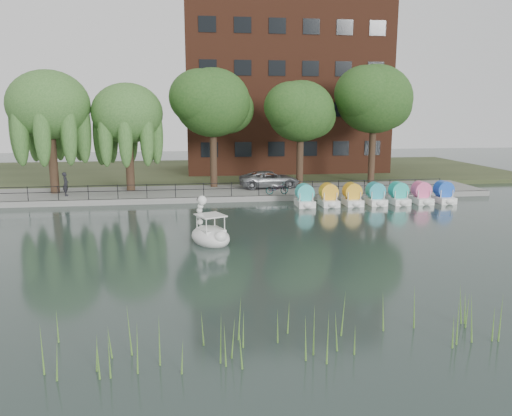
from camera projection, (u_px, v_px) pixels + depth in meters
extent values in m
plane|color=#303F3D|center=(257.00, 252.00, 23.30)|extent=(120.00, 120.00, 0.00)
cube|color=gray|center=(228.00, 193.00, 38.81)|extent=(40.00, 6.00, 0.40)
cube|color=gray|center=(232.00, 199.00, 35.95)|extent=(40.00, 0.25, 0.40)
cube|color=#47512D|center=(217.00, 172.00, 52.42)|extent=(60.00, 22.00, 0.36)
cylinder|color=black|center=(231.00, 183.00, 35.92)|extent=(32.00, 0.04, 0.04)
cylinder|color=black|center=(231.00, 189.00, 36.00)|extent=(32.00, 0.04, 0.04)
cylinder|color=black|center=(231.00, 189.00, 36.01)|extent=(0.05, 0.05, 1.00)
cube|color=#4C1E16|center=(283.00, 82.00, 51.61)|extent=(20.00, 10.00, 18.00)
cylinder|color=#473323|center=(53.00, 165.00, 37.09)|extent=(0.60, 0.60, 4.20)
ellipsoid|color=#57873E|center=(49.00, 105.00, 36.24)|extent=(5.88, 5.88, 5.00)
cylinder|color=#473323|center=(130.00, 166.00, 38.36)|extent=(0.60, 0.60, 3.80)
ellipsoid|color=#57873E|center=(127.00, 113.00, 37.59)|extent=(5.32, 5.32, 4.52)
cylinder|color=#473323|center=(214.00, 159.00, 40.15)|extent=(0.60, 0.60, 4.50)
ellipsoid|color=#3B6024|center=(213.00, 103.00, 39.29)|extent=(6.00, 6.00, 5.10)
cylinder|color=#473323|center=(300.00, 161.00, 40.66)|extent=(0.60, 0.60, 4.05)
ellipsoid|color=#3B6024|center=(301.00, 111.00, 39.89)|extent=(5.40, 5.40, 4.59)
cylinder|color=#473323|center=(372.00, 155.00, 42.45)|extent=(0.60, 0.60, 4.72)
ellipsoid|color=#3B6024|center=(374.00, 99.00, 41.55)|extent=(6.30, 6.30, 5.36)
imported|color=gray|center=(270.00, 178.00, 39.92)|extent=(3.01, 5.72, 1.54)
imported|color=gray|center=(277.00, 188.00, 36.78)|extent=(0.78, 1.77, 1.00)
imported|color=black|center=(66.00, 182.00, 36.03)|extent=(0.56, 0.76, 1.98)
ellipsoid|color=white|center=(210.00, 237.00, 24.85)|extent=(2.59, 3.11, 0.59)
cube|color=white|center=(211.00, 232.00, 24.71)|extent=(1.46, 1.52, 0.30)
cube|color=white|center=(210.00, 215.00, 24.59)|extent=(1.66, 1.71, 0.06)
ellipsoid|color=white|center=(221.00, 237.00, 23.85)|extent=(0.76, 0.69, 0.55)
sphere|color=white|center=(202.00, 200.00, 25.26)|extent=(0.47, 0.47, 0.47)
cone|color=black|center=(199.00, 200.00, 25.53)|extent=(0.28, 0.31, 0.20)
cylinder|color=yellow|center=(201.00, 200.00, 25.41)|extent=(0.27, 0.19, 0.26)
cube|color=white|center=(305.00, 203.00, 34.36)|extent=(1.15, 1.70, 0.44)
cylinder|color=#37BEBC|center=(305.00, 192.00, 34.32)|extent=(0.90, 1.20, 0.90)
cube|color=white|center=(329.00, 202.00, 34.59)|extent=(1.15, 1.70, 0.44)
cylinder|color=yellow|center=(329.00, 192.00, 34.55)|extent=(0.90, 1.20, 0.90)
cube|color=white|center=(352.00, 202.00, 34.82)|extent=(1.15, 1.70, 0.44)
cylinder|color=gold|center=(352.00, 191.00, 34.78)|extent=(0.90, 1.20, 0.90)
cube|color=white|center=(376.00, 201.00, 35.05)|extent=(1.15, 1.70, 0.44)
cylinder|color=teal|center=(375.00, 191.00, 35.01)|extent=(0.90, 1.20, 0.90)
cube|color=white|center=(399.00, 201.00, 35.29)|extent=(1.15, 1.70, 0.44)
cylinder|color=#22BAA9|center=(398.00, 190.00, 35.24)|extent=(0.90, 1.20, 0.90)
cube|color=white|center=(421.00, 200.00, 35.52)|extent=(1.15, 1.70, 0.44)
cylinder|color=#F65A99|center=(421.00, 190.00, 35.47)|extent=(0.90, 1.20, 0.90)
cube|color=white|center=(444.00, 199.00, 35.75)|extent=(1.15, 1.70, 0.44)
cylinder|color=blue|center=(444.00, 189.00, 35.70)|extent=(0.90, 1.20, 0.90)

